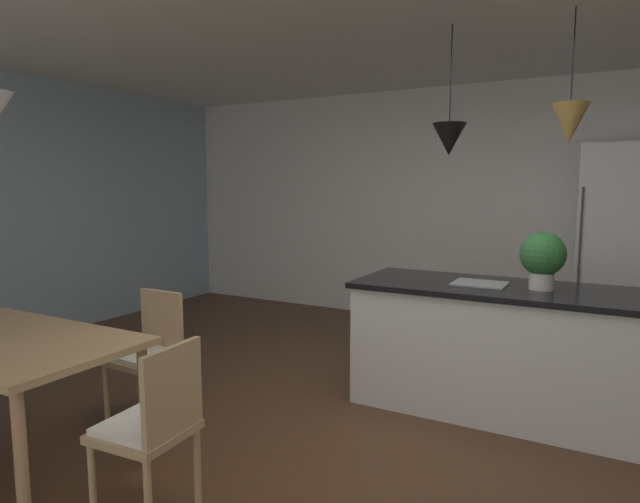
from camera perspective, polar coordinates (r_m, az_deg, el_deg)
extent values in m
cube|color=#4C301E|center=(3.56, 5.61, -19.99)|extent=(10.00, 8.40, 0.04)
cube|color=white|center=(6.31, 17.63, 4.47)|extent=(10.00, 0.12, 2.70)
cylinder|color=tan|center=(3.36, -18.12, -14.93)|extent=(0.06, 0.06, 0.72)
cylinder|color=tan|center=(2.96, -29.05, -18.59)|extent=(0.06, 0.06, 0.72)
cube|color=tan|center=(3.89, -18.22, -10.75)|extent=(0.41, 0.41, 0.04)
cube|color=white|center=(3.88, -18.24, -10.26)|extent=(0.37, 0.37, 0.03)
cube|color=tan|center=(3.95, -16.38, -6.97)|extent=(0.38, 0.04, 0.42)
cylinder|color=tan|center=(3.74, -18.33, -15.15)|extent=(0.04, 0.04, 0.41)
cylinder|color=tan|center=(3.99, -21.64, -13.87)|extent=(0.04, 0.04, 0.41)
cylinder|color=tan|center=(3.96, -14.52, -13.78)|extent=(0.04, 0.04, 0.41)
cylinder|color=tan|center=(4.19, -17.89, -12.69)|extent=(0.04, 0.04, 0.41)
cube|color=tan|center=(2.84, -18.03, -17.62)|extent=(0.42, 0.42, 0.04)
cube|color=white|center=(2.82, -18.06, -16.97)|extent=(0.38, 0.38, 0.03)
cube|color=tan|center=(2.63, -15.30, -14.06)|extent=(0.05, 0.38, 0.42)
cylinder|color=tan|center=(2.94, -22.89, -21.77)|extent=(0.04, 0.04, 0.41)
cylinder|color=tan|center=(3.15, -17.99, -19.55)|extent=(0.04, 0.04, 0.41)
cylinder|color=tan|center=(2.73, -17.69, -24.02)|extent=(0.04, 0.04, 0.41)
cylinder|color=tan|center=(2.95, -12.84, -21.33)|extent=(0.04, 0.04, 0.41)
cube|color=silver|center=(4.06, 18.21, -9.86)|extent=(1.93, 0.76, 0.88)
cube|color=black|center=(3.96, 18.46, -3.75)|extent=(1.99, 0.82, 0.04)
cube|color=gray|center=(3.98, 16.54, -3.25)|extent=(0.36, 0.30, 0.01)
cube|color=silver|center=(5.81, 29.15, 0.13)|extent=(0.73, 0.64, 1.97)
cylinder|color=#4C4C4C|center=(5.48, 25.74, -0.04)|extent=(0.02, 0.02, 1.18)
cylinder|color=black|center=(4.06, 13.68, 17.77)|extent=(0.01, 0.01, 0.67)
cone|color=black|center=(4.00, 13.49, 11.46)|extent=(0.24, 0.24, 0.23)
cylinder|color=black|center=(3.93, 25.21, 18.28)|extent=(0.01, 0.01, 0.59)
cone|color=olive|center=(3.87, 24.88, 12.19)|extent=(0.23, 0.23, 0.25)
cylinder|color=beige|center=(3.91, 22.36, -2.91)|extent=(0.16, 0.16, 0.11)
sphere|color=#2D6B33|center=(3.88, 22.49, -0.24)|extent=(0.30, 0.30, 0.30)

